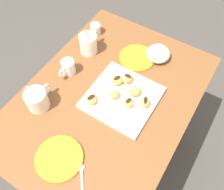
{
  "coord_description": "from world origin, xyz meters",
  "views": [
    {
      "loc": [
        -0.47,
        -0.32,
        1.66
      ],
      "look_at": [
        0.01,
        -0.02,
        0.78
      ],
      "focal_mm": 39.36,
      "sensor_mm": 36.0,
      "label": 1
    }
  ],
  "objects_px": {
    "coffee_mug_cream_right": "(89,43)",
    "chocolate_sauce_pitcher": "(95,29)",
    "saucer_orange_right": "(137,58)",
    "beignet_3": "(145,102)",
    "saucer_orange_left": "(59,158)",
    "pastry_plate_square": "(122,97)",
    "cream_pitcher_white": "(68,67)",
    "beignet_6": "(117,81)",
    "dining_table": "(108,115)",
    "beignet_4": "(91,99)",
    "beignet_0": "(135,91)",
    "beignet_1": "(114,94)",
    "coffee_mug_cream_left": "(37,99)",
    "beignet_5": "(128,103)",
    "beignet_2": "(127,79)",
    "ice_cream_bowl": "(158,53)"
  },
  "relations": [
    {
      "from": "saucer_orange_left",
      "to": "saucer_orange_right",
      "type": "height_order",
      "value": "same"
    },
    {
      "from": "coffee_mug_cream_right",
      "to": "ice_cream_bowl",
      "type": "distance_m",
      "value": 0.34
    },
    {
      "from": "saucer_orange_left",
      "to": "beignet_6",
      "type": "xyz_separation_m",
      "value": [
        0.4,
        -0.01,
        0.03
      ]
    },
    {
      "from": "coffee_mug_cream_left",
      "to": "chocolate_sauce_pitcher",
      "type": "bearing_deg",
      "value": 5.03
    },
    {
      "from": "dining_table",
      "to": "coffee_mug_cream_right",
      "type": "relative_size",
      "value": 6.52
    },
    {
      "from": "dining_table",
      "to": "pastry_plate_square",
      "type": "xyz_separation_m",
      "value": [
        0.03,
        -0.06,
        0.17
      ]
    },
    {
      "from": "saucer_orange_right",
      "to": "beignet_2",
      "type": "relative_size",
      "value": 3.27
    },
    {
      "from": "coffee_mug_cream_left",
      "to": "beignet_3",
      "type": "xyz_separation_m",
      "value": [
        0.23,
        -0.38,
        -0.02
      ]
    },
    {
      "from": "dining_table",
      "to": "saucer_orange_right",
      "type": "height_order",
      "value": "saucer_orange_right"
    },
    {
      "from": "beignet_3",
      "to": "dining_table",
      "type": "bearing_deg",
      "value": 106.82
    },
    {
      "from": "beignet_1",
      "to": "beignet_5",
      "type": "xyz_separation_m",
      "value": [
        -0.0,
        -0.07,
        -0.0
      ]
    },
    {
      "from": "chocolate_sauce_pitcher",
      "to": "pastry_plate_square",
      "type": "bearing_deg",
      "value": -130.21
    },
    {
      "from": "cream_pitcher_white",
      "to": "beignet_3",
      "type": "distance_m",
      "value": 0.38
    },
    {
      "from": "coffee_mug_cream_right",
      "to": "chocolate_sauce_pitcher",
      "type": "relative_size",
      "value": 1.62
    },
    {
      "from": "pastry_plate_square",
      "to": "beignet_3",
      "type": "bearing_deg",
      "value": -81.42
    },
    {
      "from": "dining_table",
      "to": "beignet_0",
      "type": "distance_m",
      "value": 0.23
    },
    {
      "from": "beignet_3",
      "to": "cream_pitcher_white",
      "type": "bearing_deg",
      "value": 93.16
    },
    {
      "from": "ice_cream_bowl",
      "to": "beignet_1",
      "type": "height_order",
      "value": "ice_cream_bowl"
    },
    {
      "from": "pastry_plate_square",
      "to": "saucer_orange_right",
      "type": "bearing_deg",
      "value": 13.53
    },
    {
      "from": "beignet_2",
      "to": "coffee_mug_cream_right",
      "type": "bearing_deg",
      "value": 74.05
    },
    {
      "from": "beignet_6",
      "to": "dining_table",
      "type": "bearing_deg",
      "value": 178.68
    },
    {
      "from": "beignet_4",
      "to": "chocolate_sauce_pitcher",
      "type": "bearing_deg",
      "value": 31.84
    },
    {
      "from": "beignet_2",
      "to": "beignet_6",
      "type": "xyz_separation_m",
      "value": [
        -0.03,
        0.03,
        -0.0
      ]
    },
    {
      "from": "saucer_orange_left",
      "to": "beignet_2",
      "type": "distance_m",
      "value": 0.44
    },
    {
      "from": "beignet_3",
      "to": "beignet_4",
      "type": "distance_m",
      "value": 0.22
    },
    {
      "from": "pastry_plate_square",
      "to": "beignet_1",
      "type": "height_order",
      "value": "beignet_1"
    },
    {
      "from": "chocolate_sauce_pitcher",
      "to": "beignet_1",
      "type": "height_order",
      "value": "chocolate_sauce_pitcher"
    },
    {
      "from": "saucer_orange_right",
      "to": "beignet_3",
      "type": "height_order",
      "value": "beignet_3"
    },
    {
      "from": "beignet_3",
      "to": "beignet_4",
      "type": "height_order",
      "value": "beignet_3"
    },
    {
      "from": "saucer_orange_right",
      "to": "dining_table",
      "type": "bearing_deg",
      "value": 179.95
    },
    {
      "from": "beignet_0",
      "to": "beignet_2",
      "type": "height_order",
      "value": "same"
    },
    {
      "from": "cream_pitcher_white",
      "to": "saucer_orange_right",
      "type": "xyz_separation_m",
      "value": [
        0.24,
        -0.23,
        -0.03
      ]
    },
    {
      "from": "ice_cream_bowl",
      "to": "beignet_5",
      "type": "height_order",
      "value": "ice_cream_bowl"
    },
    {
      "from": "cream_pitcher_white",
      "to": "beignet_3",
      "type": "xyz_separation_m",
      "value": [
        0.02,
        -0.38,
        -0.01
      ]
    },
    {
      "from": "coffee_mug_cream_left",
      "to": "beignet_3",
      "type": "bearing_deg",
      "value": -58.92
    },
    {
      "from": "chocolate_sauce_pitcher",
      "to": "beignet_2",
      "type": "height_order",
      "value": "chocolate_sauce_pitcher"
    },
    {
      "from": "coffee_mug_cream_right",
      "to": "saucer_orange_left",
      "type": "relative_size",
      "value": 0.82
    },
    {
      "from": "coffee_mug_cream_right",
      "to": "saucer_orange_right",
      "type": "distance_m",
      "value": 0.24
    },
    {
      "from": "pastry_plate_square",
      "to": "saucer_orange_right",
      "type": "relative_size",
      "value": 1.66
    },
    {
      "from": "pastry_plate_square",
      "to": "saucer_orange_left",
      "type": "distance_m",
      "value": 0.36
    },
    {
      "from": "saucer_orange_right",
      "to": "beignet_4",
      "type": "xyz_separation_m",
      "value": [
        -0.32,
        0.04,
        0.03
      ]
    },
    {
      "from": "cream_pitcher_white",
      "to": "saucer_orange_right",
      "type": "bearing_deg",
      "value": -43.33
    },
    {
      "from": "saucer_orange_left",
      "to": "pastry_plate_square",
      "type": "bearing_deg",
      "value": -10.01
    },
    {
      "from": "beignet_0",
      "to": "beignet_1",
      "type": "distance_m",
      "value": 0.09
    },
    {
      "from": "beignet_3",
      "to": "beignet_5",
      "type": "relative_size",
      "value": 1.11
    },
    {
      "from": "ice_cream_bowl",
      "to": "beignet_6",
      "type": "height_order",
      "value": "ice_cream_bowl"
    },
    {
      "from": "saucer_orange_right",
      "to": "beignet_0",
      "type": "bearing_deg",
      "value": -153.95
    },
    {
      "from": "coffee_mug_cream_right",
      "to": "saucer_orange_right",
      "type": "bearing_deg",
      "value": -70.56
    },
    {
      "from": "chocolate_sauce_pitcher",
      "to": "beignet_0",
      "type": "bearing_deg",
      "value": -122.75
    },
    {
      "from": "dining_table",
      "to": "beignet_0",
      "type": "bearing_deg",
      "value": -52.3
    }
  ]
}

